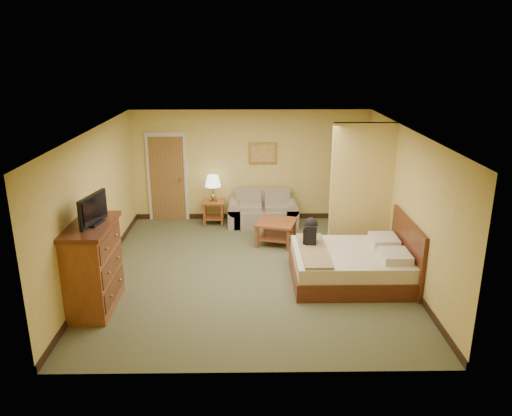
{
  "coord_description": "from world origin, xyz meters",
  "views": [
    {
      "loc": [
        -0.04,
        -8.39,
        3.94
      ],
      "look_at": [
        0.09,
        0.6,
        1.04
      ],
      "focal_mm": 35.0,
      "sensor_mm": 36.0,
      "label": 1
    }
  ],
  "objects_px": {
    "loveseat": "(263,214)",
    "coffee_table": "(276,228)",
    "dresser": "(92,266)",
    "bed": "(355,264)"
  },
  "relations": [
    {
      "from": "coffee_table",
      "to": "bed",
      "type": "height_order",
      "value": "bed"
    },
    {
      "from": "bed",
      "to": "loveseat",
      "type": "bearing_deg",
      "value": 117.36
    },
    {
      "from": "coffee_table",
      "to": "dresser",
      "type": "relative_size",
      "value": 0.68
    },
    {
      "from": "loveseat",
      "to": "coffee_table",
      "type": "distance_m",
      "value": 1.22
    },
    {
      "from": "coffee_table",
      "to": "bed",
      "type": "xyz_separation_m",
      "value": [
        1.29,
        -1.77,
        -0.05
      ]
    },
    {
      "from": "dresser",
      "to": "bed",
      "type": "relative_size",
      "value": 0.68
    },
    {
      "from": "coffee_table",
      "to": "dresser",
      "type": "distance_m",
      "value": 4.02
    },
    {
      "from": "coffee_table",
      "to": "bed",
      "type": "bearing_deg",
      "value": -53.94
    },
    {
      "from": "loveseat",
      "to": "coffee_table",
      "type": "relative_size",
      "value": 1.69
    },
    {
      "from": "coffee_table",
      "to": "bed",
      "type": "relative_size",
      "value": 0.46
    }
  ]
}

